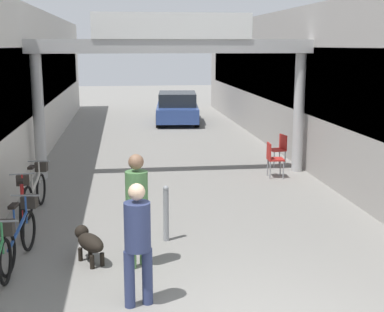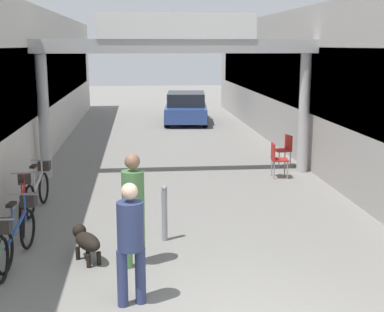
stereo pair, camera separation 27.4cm
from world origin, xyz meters
TOP-DOWN VIEW (x-y plane):
  - storefront_right at (5.09, 11.00)m, footprint 3.00×26.00m
  - arcade_sign_gateway at (0.00, 8.24)m, footprint 7.40×0.47m
  - pedestrian_with_dog at (-1.09, 2.44)m, footprint 0.47×0.47m
  - pedestrian_companion at (-1.11, 1.16)m, footprint 0.41×0.41m
  - dog_on_leash at (-1.84, 2.68)m, footprint 0.59×0.76m
  - bicycle_blue_second at (-2.91, 2.93)m, footprint 0.46×1.68m
  - bicycle_red_third at (-3.14, 4.45)m, footprint 0.46×1.68m
  - bicycle_silver_farthest at (-3.08, 5.57)m, footprint 0.46×1.69m
  - bollard_post_metal at (-0.57, 3.48)m, footprint 0.10×0.10m
  - cafe_chair_red_nearer at (2.50, 7.68)m, footprint 0.43×0.43m
  - cafe_chair_red_farther at (3.05, 8.90)m, footprint 0.47×0.47m
  - parked_car_blue at (1.09, 17.86)m, footprint 2.12×4.15m

SIDE VIEW (x-z plane):
  - dog_on_leash at x=-1.84m, z-range 0.07..0.61m
  - bicycle_blue_second at x=-2.91m, z-range -0.05..0.93m
  - bicycle_red_third at x=-3.14m, z-range -0.05..0.93m
  - bicycle_silver_farthest at x=-3.08m, z-range -0.05..0.93m
  - bollard_post_metal at x=-0.57m, z-range 0.01..0.99m
  - cafe_chair_red_nearer at x=2.50m, z-range 0.10..0.99m
  - cafe_chair_red_farther at x=3.05m, z-range 0.10..0.99m
  - parked_car_blue at x=1.09m, z-range -0.02..1.31m
  - pedestrian_companion at x=-1.11m, z-range 0.11..1.76m
  - pedestrian_with_dog at x=-1.09m, z-range 0.13..1.89m
  - storefront_right at x=5.09m, z-range 0.00..4.37m
  - arcade_sign_gateway at x=0.00m, z-range 0.86..4.97m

